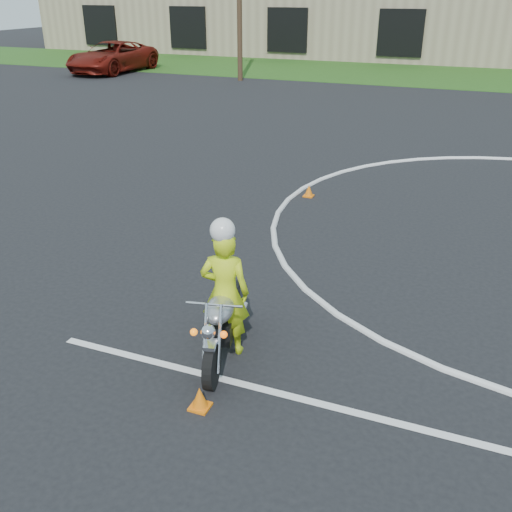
% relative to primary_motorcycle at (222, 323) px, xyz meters
% --- Properties ---
extents(primary_motorcycle, '(0.76, 2.05, 1.09)m').
position_rel_primary_motorcycle_xyz_m(primary_motorcycle, '(0.00, 0.00, 0.00)').
color(primary_motorcycle, black).
rests_on(primary_motorcycle, ground).
extents(rider_primary_grp, '(0.75, 0.58, 2.03)m').
position_rel_primary_motorcycle_xyz_m(rider_primary_grp, '(-0.01, 0.14, 0.45)').
color(rider_primary_grp, '#C5DF17').
rests_on(rider_primary_grp, ground).
extents(pickup_grp, '(3.15, 6.53, 1.79)m').
position_rel_primary_motorcycle_xyz_m(pickup_grp, '(-18.94, 24.87, 0.37)').
color(pickup_grp, '#64120B').
rests_on(pickup_grp, ground).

